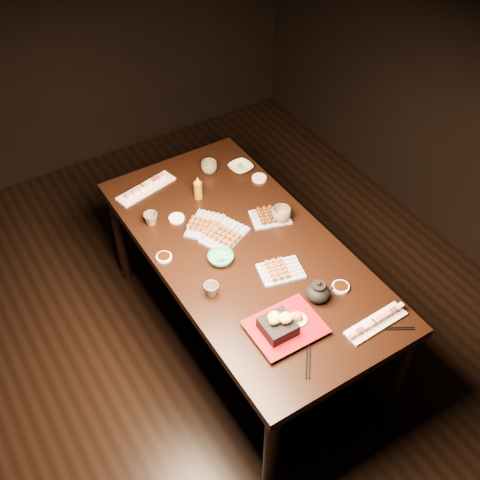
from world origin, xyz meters
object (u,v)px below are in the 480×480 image
(edamame_bowl_green, at_px, (221,258))
(yakitori_plate_center, at_px, (225,232))
(yakitori_plate_right, at_px, (281,268))
(sushi_platter_near, at_px, (376,321))
(condiment_bottle, at_px, (198,188))
(dining_table, at_px, (245,295))
(tempura_tray, at_px, (286,322))
(yakitori_plate_left, at_px, (205,223))
(edamame_bowl_cream, at_px, (241,168))
(teapot, at_px, (318,290))
(teacup_near_left, at_px, (211,290))
(teacup_far_left, at_px, (151,219))
(sushi_platter_far, at_px, (146,186))
(teacup_mid_right, at_px, (281,215))
(teacup_far_right, at_px, (209,167))

(edamame_bowl_green, bearing_deg, yakitori_plate_center, 52.92)
(yakitori_plate_right, bearing_deg, edamame_bowl_green, 147.99)
(sushi_platter_near, xyz_separation_m, yakitori_plate_right, (-0.19, 0.50, 0.01))
(yakitori_plate_center, bearing_deg, condiment_bottle, 60.19)
(edamame_bowl_green, distance_m, condiment_bottle, 0.52)
(dining_table, xyz_separation_m, tempura_tray, (-0.12, -0.54, 0.44))
(yakitori_plate_left, height_order, edamame_bowl_green, yakitori_plate_left)
(dining_table, relative_size, yakitori_plate_center, 7.63)
(yakitori_plate_left, bearing_deg, edamame_bowl_cream, -2.41)
(dining_table, height_order, teapot, teapot)
(teacup_near_left, xyz_separation_m, teacup_far_left, (-0.03, 0.61, 0.00))
(sushi_platter_near, relative_size, teacup_near_left, 4.44)
(sushi_platter_near, relative_size, sushi_platter_far, 0.88)
(condiment_bottle, bearing_deg, tempura_tray, -96.61)
(edamame_bowl_cream, height_order, teapot, teapot)
(sushi_platter_near, relative_size, teacup_mid_right, 3.04)
(yakitori_plate_right, distance_m, tempura_tray, 0.36)
(tempura_tray, distance_m, teacup_far_right, 1.23)
(edamame_bowl_cream, height_order, teacup_mid_right, teacup_mid_right)
(yakitori_plate_center, height_order, teacup_far_left, teacup_far_left)
(yakitori_plate_center, xyz_separation_m, teacup_mid_right, (0.33, -0.05, 0.01))
(edamame_bowl_green, relative_size, teacup_far_left, 1.75)
(dining_table, relative_size, condiment_bottle, 12.39)
(sushi_platter_far, relative_size, yakitori_plate_right, 1.70)
(sushi_platter_near, distance_m, tempura_tray, 0.42)
(edamame_bowl_green, relative_size, teapot, 0.96)
(edamame_bowl_cream, bearing_deg, dining_table, -120.03)
(sushi_platter_near, height_order, teacup_mid_right, teacup_mid_right)
(teacup_near_left, height_order, teacup_far_right, teacup_far_right)
(yakitori_plate_right, xyz_separation_m, edamame_bowl_cream, (0.27, 0.81, -0.01))
(sushi_platter_near, xyz_separation_m, condiment_bottle, (-0.25, 1.22, 0.05))
(edamame_bowl_cream, relative_size, tempura_tray, 0.41)
(teapot, bearing_deg, edamame_bowl_cream, 95.72)
(yakitori_plate_left, bearing_deg, sushi_platter_near, -110.28)
(teapot, bearing_deg, condiment_bottle, 114.73)
(teacup_mid_right, height_order, teapot, teapot)
(yakitori_plate_left, height_order, edamame_bowl_cream, yakitori_plate_left)
(teacup_near_left, relative_size, teacup_far_right, 0.76)
(teacup_near_left, bearing_deg, yakitori_plate_left, 64.11)
(teacup_near_left, distance_m, teapot, 0.51)
(sushi_platter_far, bearing_deg, teapot, 92.97)
(yakitori_plate_left, relative_size, teacup_far_right, 2.29)
(dining_table, xyz_separation_m, teacup_mid_right, (0.28, 0.08, 0.42))
(teacup_near_left, bearing_deg, edamame_bowl_green, 47.84)
(yakitori_plate_left, distance_m, condiment_bottle, 0.25)
(teacup_far_left, bearing_deg, dining_table, -52.46)
(tempura_tray, bearing_deg, yakitori_plate_left, 88.64)
(yakitori_plate_right, xyz_separation_m, yakitori_plate_left, (-0.16, 0.49, 0.00))
(edamame_bowl_green, distance_m, teacup_far_left, 0.47)
(sushi_platter_far, relative_size, teapot, 2.64)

